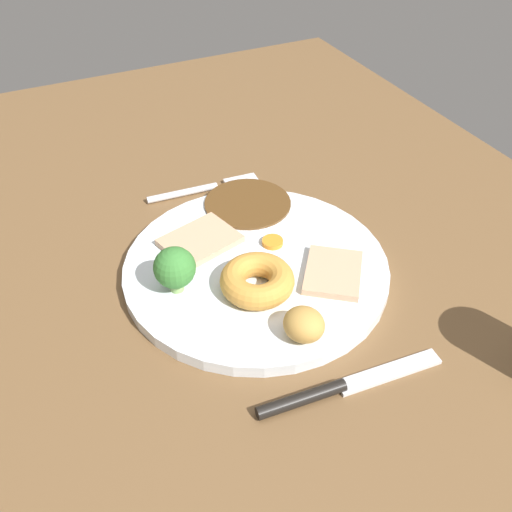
# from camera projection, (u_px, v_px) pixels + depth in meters

# --- Properties ---
(dining_table) EXTENTS (1.20, 0.84, 0.04)m
(dining_table) POSITION_uv_depth(u_px,v_px,m) (266.00, 271.00, 0.67)
(dining_table) COLOR brown
(dining_table) RESTS_ON ground
(dinner_plate) EXTENTS (0.29, 0.29, 0.01)m
(dinner_plate) POSITION_uv_depth(u_px,v_px,m) (256.00, 268.00, 0.64)
(dinner_plate) COLOR white
(dinner_plate) RESTS_ON dining_table
(gravy_pool) EXTENTS (0.11, 0.11, 0.00)m
(gravy_pool) POSITION_uv_depth(u_px,v_px,m) (248.00, 203.00, 0.72)
(gravy_pool) COLOR #563819
(gravy_pool) RESTS_ON dinner_plate
(meat_slice_main) EXTENTS (0.10, 0.09, 0.01)m
(meat_slice_main) POSITION_uv_depth(u_px,v_px,m) (333.00, 272.00, 0.61)
(meat_slice_main) COLOR tan
(meat_slice_main) RESTS_ON dinner_plate
(meat_slice_under) EXTENTS (0.08, 0.10, 0.01)m
(meat_slice_under) POSITION_uv_depth(u_px,v_px,m) (200.00, 241.00, 0.66)
(meat_slice_under) COLOR tan
(meat_slice_under) RESTS_ON dinner_plate
(yorkshire_pudding) EXTENTS (0.08, 0.08, 0.03)m
(yorkshire_pudding) POSITION_uv_depth(u_px,v_px,m) (257.00, 280.00, 0.59)
(yorkshire_pudding) COLOR #C68938
(yorkshire_pudding) RESTS_ON dinner_plate
(roast_potato_left) EXTENTS (0.05, 0.05, 0.03)m
(roast_potato_left) POSITION_uv_depth(u_px,v_px,m) (304.00, 324.00, 0.54)
(roast_potato_left) COLOR #BC8C42
(roast_potato_left) RESTS_ON dinner_plate
(carrot_coin_front) EXTENTS (0.02, 0.02, 0.01)m
(carrot_coin_front) POSITION_uv_depth(u_px,v_px,m) (273.00, 242.00, 0.66)
(carrot_coin_front) COLOR orange
(carrot_coin_front) RESTS_ON dinner_plate
(broccoli_floret) EXTENTS (0.04, 0.04, 0.05)m
(broccoli_floret) POSITION_uv_depth(u_px,v_px,m) (175.00, 268.00, 0.58)
(broccoli_floret) COLOR #8CB766
(broccoli_floret) RESTS_ON dinner_plate
(fork) EXTENTS (0.03, 0.15, 0.01)m
(fork) POSITION_uv_depth(u_px,v_px,m) (207.00, 188.00, 0.76)
(fork) COLOR silver
(fork) RESTS_ON dining_table
(knife) EXTENTS (0.03, 0.19, 0.01)m
(knife) POSITION_uv_depth(u_px,v_px,m) (335.00, 389.00, 0.51)
(knife) COLOR black
(knife) RESTS_ON dining_table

